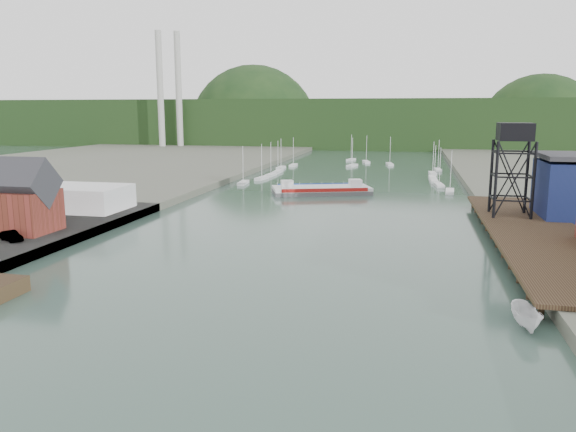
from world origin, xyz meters
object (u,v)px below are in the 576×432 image
at_px(harbor_building, 14,203).
at_px(chain_ferry, 321,190).
at_px(motorboat, 527,318).
at_px(lift_tower, 515,138).

relative_size(harbor_building, chain_ferry, 0.48).
bearing_deg(harbor_building, motorboat, -16.54).
height_order(harbor_building, motorboat, harbor_building).
relative_size(harbor_building, motorboat, 2.09).
relative_size(harbor_building, lift_tower, 0.76).
distance_m(harbor_building, chain_ferry, 72.26).
bearing_deg(chain_ferry, harbor_building, -141.92).
xyz_separation_m(lift_tower, chain_ferry, (-38.49, 32.94, -14.67)).
relative_size(lift_tower, chain_ferry, 0.63).
bearing_deg(lift_tower, harbor_building, -160.02).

